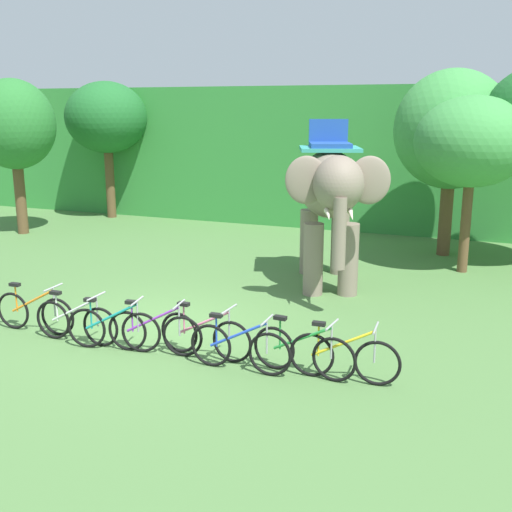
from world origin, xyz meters
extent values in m
plane|color=#4C753D|center=(0.00, 0.00, 0.00)|extent=(80.00, 80.00, 0.00)
cube|color=#338438|center=(0.00, 13.25, 2.36)|extent=(36.00, 6.00, 4.73)
cylinder|color=brown|center=(-8.69, 6.07, 1.12)|extent=(0.34, 0.34, 2.24)
ellipsoid|color=#28702D|center=(-8.69, 6.07, 3.51)|extent=(2.58, 2.58, 2.83)
cylinder|color=brown|center=(-7.72, 9.68, 1.26)|extent=(0.33, 0.33, 2.52)
ellipsoid|color=#1E6028|center=(-7.72, 9.68, 3.68)|extent=(2.96, 2.96, 2.56)
cylinder|color=brown|center=(4.44, 8.03, 1.01)|extent=(0.36, 0.36, 2.02)
ellipsoid|color=#3D8E42|center=(4.44, 8.03, 3.46)|extent=(3.10, 3.10, 3.19)
cylinder|color=brown|center=(5.05, 6.30, 1.13)|extent=(0.25, 0.25, 2.25)
ellipsoid|color=#3D8E42|center=(5.05, 6.30, 3.24)|extent=(2.77, 2.77, 2.19)
ellipsoid|color=gray|center=(2.12, 4.06, 2.35)|extent=(2.30, 3.20, 1.50)
cylinder|color=gray|center=(2.79, 3.34, 0.80)|extent=(0.44, 0.44, 1.60)
cylinder|color=gray|center=(2.07, 3.08, 0.80)|extent=(0.44, 0.44, 1.60)
cylinder|color=gray|center=(2.18, 5.03, 0.80)|extent=(0.44, 0.44, 1.60)
cylinder|color=gray|center=(1.46, 4.77, 0.80)|extent=(0.44, 0.44, 1.60)
ellipsoid|color=gray|center=(2.80, 2.17, 2.60)|extent=(1.31, 1.37, 1.10)
ellipsoid|color=gray|center=(3.33, 2.52, 2.65)|extent=(0.84, 0.44, 0.96)
ellipsoid|color=gray|center=(2.17, 2.10, 2.65)|extent=(0.84, 0.44, 0.96)
cylinder|color=gray|center=(2.95, 1.75, 1.70)|extent=(0.26, 0.26, 1.40)
cone|color=beige|center=(3.14, 1.87, 2.05)|extent=(0.30, 0.57, 0.21)
cone|color=beige|center=(2.73, 1.72, 2.05)|extent=(0.30, 0.57, 0.21)
cube|color=teal|center=(2.09, 4.15, 3.13)|extent=(1.69, 1.67, 0.08)
cube|color=#1E4799|center=(2.09, 4.15, 3.22)|extent=(1.22, 1.34, 0.10)
cube|color=#1E4799|center=(1.92, 4.62, 3.50)|extent=(0.88, 0.40, 0.56)
cylinder|color=gray|center=(1.64, 5.39, 1.90)|extent=(0.08, 0.08, 0.90)
torus|color=black|center=(-2.53, -1.07, 0.36)|extent=(0.71, 0.07, 0.71)
torus|color=black|center=(-1.53, -1.04, 0.36)|extent=(0.71, 0.07, 0.71)
cylinder|color=orange|center=(-2.06, -1.06, 0.60)|extent=(0.97, 0.07, 0.54)
cylinder|color=orange|center=(-2.43, -1.07, 0.61)|extent=(0.03, 0.03, 0.52)
cube|color=black|center=(-2.43, -1.07, 0.88)|extent=(0.20, 0.11, 0.06)
cylinder|color=#9E9EA3|center=(-1.58, -1.05, 0.64)|extent=(0.03, 0.03, 0.55)
cylinder|color=#9E9EA3|center=(-1.58, -1.05, 0.91)|extent=(0.05, 0.52, 0.03)
torus|color=black|center=(-1.50, -1.21, 0.36)|extent=(0.71, 0.06, 0.71)
torus|color=black|center=(-0.50, -1.20, 0.36)|extent=(0.71, 0.06, 0.71)
cylinder|color=silver|center=(-1.02, -1.21, 0.60)|extent=(0.97, 0.06, 0.54)
cylinder|color=silver|center=(-1.40, -1.21, 0.61)|extent=(0.03, 0.03, 0.52)
cube|color=black|center=(-1.40, -1.21, 0.88)|extent=(0.20, 0.10, 0.06)
cylinder|color=#9E9EA3|center=(-0.55, -1.20, 0.64)|extent=(0.03, 0.03, 0.55)
cylinder|color=#9E9EA3|center=(-0.55, -1.20, 0.91)|extent=(0.04, 0.52, 0.03)
torus|color=black|center=(-0.69, -1.34, 0.36)|extent=(0.71, 0.17, 0.71)
torus|color=black|center=(0.30, -1.17, 0.36)|extent=(0.71, 0.17, 0.71)
cylinder|color=teal|center=(-0.22, -1.26, 0.60)|extent=(0.96, 0.21, 0.54)
cylinder|color=teal|center=(-0.59, -1.32, 0.61)|extent=(0.03, 0.03, 0.52)
cube|color=black|center=(-0.59, -1.32, 0.88)|extent=(0.21, 0.13, 0.06)
cylinder|color=#9E9EA3|center=(0.25, -1.18, 0.64)|extent=(0.03, 0.03, 0.55)
cylinder|color=#9E9EA3|center=(0.25, -1.18, 0.91)|extent=(0.12, 0.52, 0.03)
torus|color=black|center=(0.04, -1.19, 0.36)|extent=(0.71, 0.13, 0.71)
torus|color=black|center=(1.04, -1.07, 0.36)|extent=(0.71, 0.13, 0.71)
cylinder|color=purple|center=(0.51, -1.14, 0.60)|extent=(0.97, 0.16, 0.54)
cylinder|color=purple|center=(0.14, -1.18, 0.61)|extent=(0.03, 0.03, 0.52)
cube|color=black|center=(0.14, -1.18, 0.88)|extent=(0.21, 0.12, 0.06)
cylinder|color=#9E9EA3|center=(0.99, -1.08, 0.64)|extent=(0.03, 0.03, 0.55)
cylinder|color=#9E9EA3|center=(0.99, -1.08, 0.91)|extent=(0.09, 0.52, 0.03)
torus|color=black|center=(0.90, -0.94, 0.36)|extent=(0.71, 0.09, 0.71)
torus|color=black|center=(1.90, -1.00, 0.36)|extent=(0.71, 0.09, 0.71)
cylinder|color=pink|center=(1.38, -0.97, 0.60)|extent=(0.97, 0.10, 0.54)
cylinder|color=pink|center=(1.00, -0.95, 0.61)|extent=(0.03, 0.03, 0.52)
cube|color=black|center=(1.00, -0.95, 0.88)|extent=(0.21, 0.11, 0.06)
cylinder|color=#9E9EA3|center=(1.85, -0.99, 0.64)|extent=(0.03, 0.03, 0.55)
cylinder|color=#9E9EA3|center=(1.85, -0.99, 0.91)|extent=(0.06, 0.52, 0.03)
torus|color=black|center=(1.65, -1.26, 0.36)|extent=(0.71, 0.05, 0.71)
torus|color=black|center=(2.65, -1.26, 0.36)|extent=(0.71, 0.05, 0.71)
cylinder|color=blue|center=(2.12, -1.26, 0.60)|extent=(0.97, 0.05, 0.54)
cylinder|color=blue|center=(1.75, -1.26, 0.61)|extent=(0.03, 0.03, 0.52)
cube|color=black|center=(1.75, -1.26, 0.88)|extent=(0.20, 0.10, 0.06)
cylinder|color=#9E9EA3|center=(2.60, -1.26, 0.64)|extent=(0.03, 0.03, 0.55)
cylinder|color=#9E9EA3|center=(2.60, -1.26, 0.91)|extent=(0.04, 0.52, 0.03)
torus|color=black|center=(2.63, -0.99, 0.36)|extent=(0.71, 0.12, 0.71)
torus|color=black|center=(3.62, -1.09, 0.36)|extent=(0.71, 0.12, 0.71)
cylinder|color=green|center=(3.10, -1.04, 0.60)|extent=(0.97, 0.14, 0.54)
cylinder|color=green|center=(2.72, -1.00, 0.61)|extent=(0.03, 0.03, 0.52)
cube|color=black|center=(2.72, -1.00, 0.88)|extent=(0.21, 0.12, 0.06)
cylinder|color=#9E9EA3|center=(3.57, -1.08, 0.64)|extent=(0.03, 0.03, 0.55)
cylinder|color=#9E9EA3|center=(3.57, -1.08, 0.91)|extent=(0.08, 0.52, 0.03)
torus|color=black|center=(3.26, -1.04, 0.36)|extent=(0.71, 0.09, 0.71)
torus|color=black|center=(4.25, -0.99, 0.36)|extent=(0.71, 0.09, 0.71)
cylinder|color=yellow|center=(3.73, -1.02, 0.60)|extent=(0.97, 0.10, 0.54)
cylinder|color=yellow|center=(3.36, -1.04, 0.61)|extent=(0.03, 0.03, 0.52)
cube|color=black|center=(3.36, -1.04, 0.88)|extent=(0.21, 0.11, 0.06)
cylinder|color=#9E9EA3|center=(4.21, -0.99, 0.64)|extent=(0.03, 0.03, 0.55)
cylinder|color=#9E9EA3|center=(4.21, -0.99, 0.91)|extent=(0.06, 0.52, 0.03)
camera|label=1|loc=(5.67, -9.51, 4.07)|focal=42.98mm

